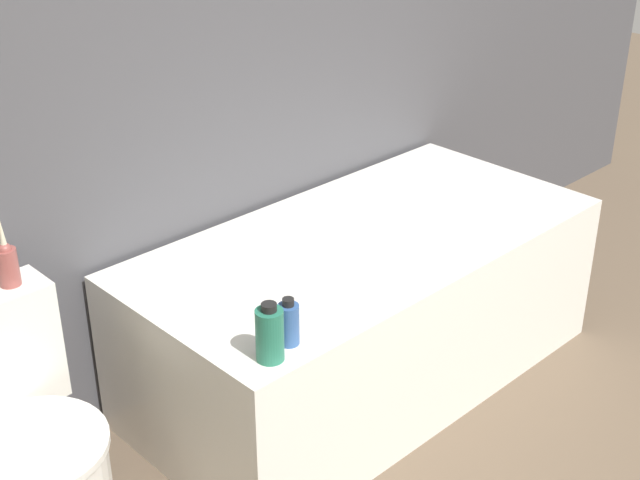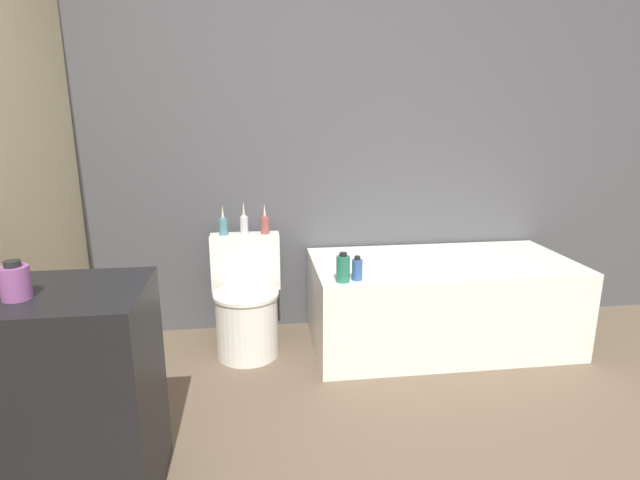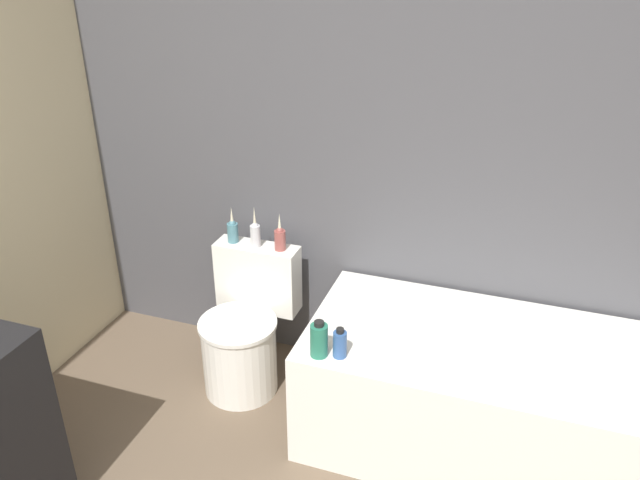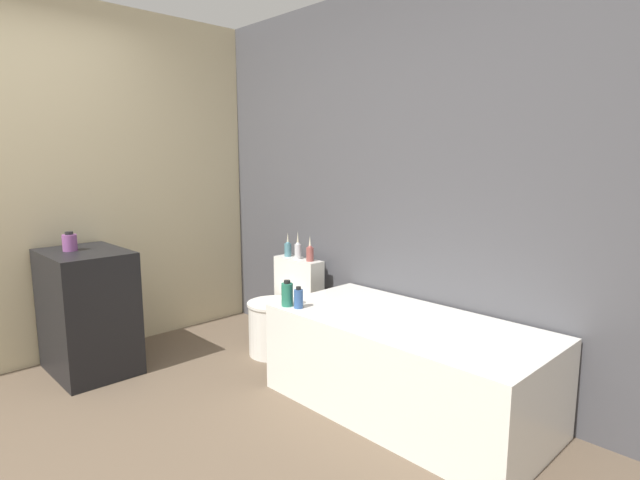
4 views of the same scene
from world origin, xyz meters
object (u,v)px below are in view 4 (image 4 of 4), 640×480
(soap_bottle_glass, at_px, (70,242))
(vase_bronze, at_px, (310,252))
(bathtub, at_px, (406,365))
(vase_silver, at_px, (298,250))
(shampoo_bottle_short, at_px, (298,298))
(shampoo_bottle_tall, at_px, (287,294))
(toilet, at_px, (281,314))
(vase_gold, at_px, (288,248))

(soap_bottle_glass, bearing_deg, vase_bronze, 59.21)
(bathtub, distance_m, vase_silver, 1.34)
(bathtub, height_order, shampoo_bottle_short, shampoo_bottle_short)
(bathtub, height_order, vase_silver, vase_silver)
(soap_bottle_glass, xyz_separation_m, vase_bronze, (0.85, 1.43, -0.14))
(vase_bronze, xyz_separation_m, shampoo_bottle_tall, (0.40, -0.57, -0.14))
(bathtub, distance_m, shampoo_bottle_short, 0.75)
(bathtub, bearing_deg, vase_silver, 168.69)
(toilet, height_order, soap_bottle_glass, soap_bottle_glass)
(vase_gold, bearing_deg, vase_bronze, -0.46)
(soap_bottle_glass, distance_m, vase_bronze, 1.67)
(bathtub, distance_m, vase_bronze, 1.22)
(toilet, height_order, shampoo_bottle_tall, shampoo_bottle_tall)
(toilet, relative_size, shampoo_bottle_tall, 4.27)
(vase_silver, bearing_deg, vase_bronze, 3.15)
(soap_bottle_glass, xyz_separation_m, vase_silver, (0.72, 1.42, -0.14))
(bathtub, relative_size, vase_silver, 7.47)
(bathtub, height_order, shampoo_bottle_tall, shampoo_bottle_tall)
(shampoo_bottle_short, bearing_deg, shampoo_bottle_tall, -165.94)
(bathtub, xyz_separation_m, toilet, (-1.22, 0.06, 0.01))
(soap_bottle_glass, bearing_deg, bathtub, 31.25)
(bathtub, relative_size, shampoo_bottle_tall, 9.83)
(toilet, relative_size, vase_bronze, 3.58)
(vase_silver, height_order, shampoo_bottle_short, vase_silver)
(vase_silver, relative_size, vase_bronze, 1.11)
(soap_bottle_glass, distance_m, shampoo_bottle_short, 1.63)
(shampoo_bottle_tall, height_order, shampoo_bottle_short, shampoo_bottle_tall)
(soap_bottle_glass, height_order, vase_gold, soap_bottle_glass)
(bathtub, xyz_separation_m, shampoo_bottle_tall, (-0.69, -0.32, 0.35))
(vase_silver, height_order, vase_bronze, vase_silver)
(soap_bottle_glass, relative_size, shampoo_bottle_tall, 0.80)
(vase_gold, bearing_deg, shampoo_bottle_short, -36.39)
(vase_silver, bearing_deg, bathtub, -11.31)
(vase_gold, height_order, shampoo_bottle_short, vase_gold)
(bathtub, xyz_separation_m, soap_bottle_glass, (-1.94, -1.18, 0.63))
(toilet, distance_m, soap_bottle_glass, 1.57)
(vase_gold, distance_m, shampoo_bottle_short, 0.94)
(vase_gold, relative_size, shampoo_bottle_short, 1.41)
(vase_gold, bearing_deg, shampoo_bottle_tall, -40.71)
(shampoo_bottle_short, bearing_deg, vase_gold, 143.61)
(toilet, xyz_separation_m, vase_silver, (0.00, 0.18, 0.48))
(shampoo_bottle_tall, distance_m, shampoo_bottle_short, 0.09)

